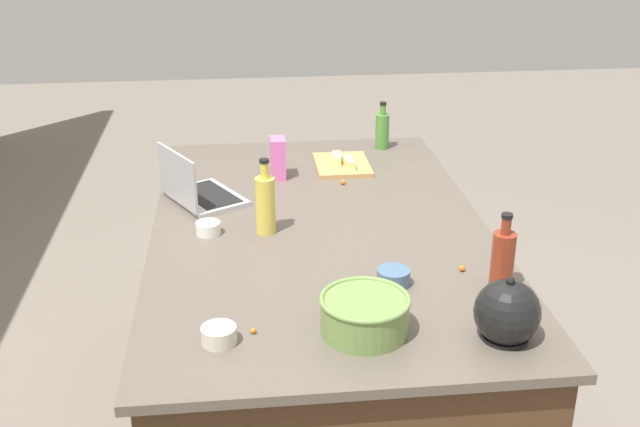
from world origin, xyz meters
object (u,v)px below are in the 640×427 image
(bottle_soy, at_px, (503,259))
(cutting_board, at_px, (342,165))
(mixing_bowl_large, at_px, (365,314))
(laptop, at_px, (197,191))
(butter_stick_left, at_px, (349,162))
(candy_bag, at_px, (278,158))
(ramekin_medium, at_px, (393,277))
(kettle, at_px, (507,313))
(butter_stick_right, at_px, (337,158))
(bottle_oil, at_px, (265,203))
(ramekin_small, at_px, (219,335))
(ramekin_wide, at_px, (208,228))
(bottle_olive, at_px, (382,130))

(bottle_soy, height_order, cutting_board, bottle_soy)
(mixing_bowl_large, relative_size, cutting_board, 0.86)
(laptop, xyz_separation_m, butter_stick_left, (0.29, -0.63, -0.01))
(laptop, xyz_separation_m, bottle_soy, (-0.79, -0.94, 0.05))
(candy_bag, bearing_deg, cutting_board, -70.37)
(laptop, relative_size, ramekin_medium, 3.71)
(cutting_board, height_order, ramekin_medium, ramekin_medium)
(kettle, height_order, butter_stick_right, kettle)
(bottle_oil, height_order, ramekin_small, bottle_oil)
(mixing_bowl_large, height_order, ramekin_wide, mixing_bowl_large)
(kettle, height_order, cutting_board, kettle)
(laptop, height_order, candy_bag, laptop)
(bottle_olive, bearing_deg, ramekin_wide, 137.85)
(bottle_oil, height_order, butter_stick_right, bottle_oil)
(bottle_olive, xyz_separation_m, butter_stick_left, (-0.27, 0.19, -0.05))
(cutting_board, height_order, butter_stick_left, butter_stick_left)
(kettle, distance_m, butter_stick_right, 1.43)
(kettle, bearing_deg, laptop, 39.18)
(mixing_bowl_large, xyz_separation_m, candy_bag, (1.22, 0.16, 0.03))
(ramekin_small, bearing_deg, mixing_bowl_large, -88.47)
(ramekin_small, bearing_deg, candy_bag, -10.73)
(bottle_oil, distance_m, butter_stick_left, 0.70)
(butter_stick_right, height_order, ramekin_small, butter_stick_right)
(mixing_bowl_large, relative_size, ramekin_wide, 2.89)
(ramekin_wide, bearing_deg, cutting_board, -41.66)
(bottle_soy, bearing_deg, laptop, 49.85)
(kettle, height_order, ramekin_wide, kettle)
(ramekin_medium, bearing_deg, candy_bag, 17.08)
(butter_stick_left, bearing_deg, bottle_soy, -164.04)
(bottle_olive, xyz_separation_m, butter_stick_right, (-0.22, 0.24, -0.05))
(bottle_olive, height_order, ramekin_medium, bottle_olive)
(bottle_oil, height_order, kettle, bottle_oil)
(ramekin_medium, bearing_deg, butter_stick_right, 1.94)
(bottle_olive, bearing_deg, bottle_soy, -175.11)
(cutting_board, xyz_separation_m, ramekin_small, (-1.33, 0.51, 0.02))
(bottle_soy, xyz_separation_m, ramekin_medium, (0.06, 0.32, -0.07))
(bottle_soy, distance_m, cutting_board, 1.17)
(bottle_olive, relative_size, cutting_board, 0.74)
(bottle_oil, bearing_deg, kettle, -141.01)
(kettle, bearing_deg, mixing_bowl_large, 79.20)
(laptop, height_order, ramekin_medium, laptop)
(ramekin_medium, height_order, ramekin_wide, ramekin_medium)
(bottle_olive, xyz_separation_m, ramekin_small, (-1.56, 0.73, -0.06))
(bottle_olive, xyz_separation_m, ramekin_medium, (-1.29, 0.20, -0.06))
(cutting_board, height_order, ramekin_wide, ramekin_wide)
(butter_stick_left, bearing_deg, laptop, 114.52)
(bottle_soy, relative_size, ramekin_medium, 2.43)
(cutting_board, distance_m, butter_stick_right, 0.04)
(ramekin_wide, height_order, candy_bag, candy_bag)
(butter_stick_right, bearing_deg, bottle_soy, -162.67)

